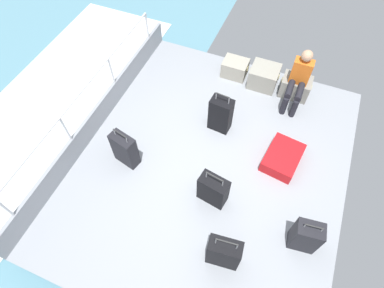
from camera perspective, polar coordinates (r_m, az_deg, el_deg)
ground_plane at (r=5.46m, az=3.36°, el=-3.59°), size 4.40×5.20×0.06m
gunwale_port at (r=5.95m, az=-16.53°, el=4.67°), size 0.06×5.20×0.45m
railing_port at (r=5.55m, az=-17.90°, el=8.24°), size 0.04×4.20×1.02m
sea_wake at (r=7.15m, az=-24.99°, el=4.97°), size 12.00×12.00×0.01m
cargo_crate_0 at (r=6.70m, az=7.68°, el=13.30°), size 0.53×0.39×0.34m
cargo_crate_1 at (r=6.57m, az=12.73°, el=11.69°), size 0.57×0.50×0.42m
cargo_crate_2 at (r=6.54m, az=17.98°, el=9.71°), size 0.58×0.40×0.40m
passenger_seated at (r=6.15m, az=18.55°, el=11.01°), size 0.34×0.66×1.10m
suitcase_0 at (r=5.29m, az=-11.91°, el=-0.97°), size 0.45×0.30×0.78m
suitcase_1 at (r=5.55m, az=15.89°, el=-2.36°), size 0.63×0.79×0.23m
suitcase_2 at (r=4.85m, az=19.64°, el=-15.26°), size 0.39×0.29×0.71m
suitcase_3 at (r=4.53m, az=5.69°, el=-18.75°), size 0.47×0.27×0.80m
suitcase_4 at (r=5.60m, az=5.13°, el=5.27°), size 0.40×0.27×0.85m
suitcase_5 at (r=4.89m, az=3.80°, el=-8.17°), size 0.48×0.31×0.71m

